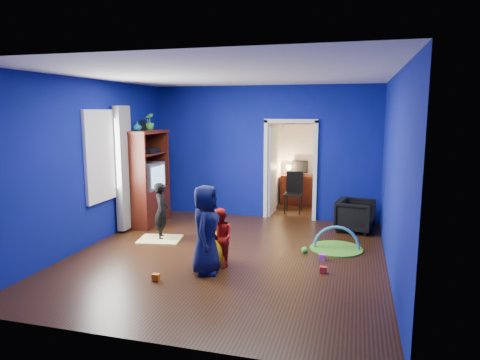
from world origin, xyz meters
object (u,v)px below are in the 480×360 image
(armchair, at_px, (355,216))
(play_mat, at_px, (336,249))
(toddler_red, at_px, (220,238))
(vase, at_px, (137,126))
(hopper_ball, at_px, (209,252))
(child_black, at_px, (161,211))
(kid_chair, at_px, (215,246))
(child_navy, at_px, (206,229))
(crt_tv, at_px, (148,176))
(folding_chair, at_px, (293,193))
(study_desk, at_px, (299,190))
(tv_armoire, at_px, (146,178))

(armchair, relative_size, play_mat, 0.78)
(toddler_red, distance_m, play_mat, 2.16)
(vase, distance_m, hopper_ball, 3.27)
(child_black, bearing_deg, vase, 29.18)
(toddler_red, height_order, kid_chair, toddler_red)
(armchair, xyz_separation_m, toddler_red, (-1.96, -2.56, 0.14))
(armchair, relative_size, child_navy, 0.53)
(toddler_red, relative_size, crt_tv, 1.29)
(vase, height_order, crt_tv, vase)
(armchair, xyz_separation_m, hopper_ball, (-2.14, -2.60, -0.10))
(kid_chair, height_order, folding_chair, folding_chair)
(armchair, xyz_separation_m, child_black, (-3.45, -1.48, 0.21))
(child_navy, height_order, kid_chair, child_navy)
(child_navy, distance_m, crt_tv, 3.12)
(vase, xyz_separation_m, folding_chair, (2.82, 2.08, -1.59))
(armchair, bearing_deg, vase, 112.05)
(vase, bearing_deg, hopper_ball, -39.86)
(play_mat, bearing_deg, folding_chair, 114.11)
(child_black, xyz_separation_m, kid_chair, (1.34, -0.88, -0.28))
(child_black, relative_size, study_desk, 1.20)
(toddler_red, height_order, hopper_ball, toddler_red)
(vase, relative_size, hopper_ball, 0.42)
(child_black, height_order, toddler_red, child_black)
(child_black, distance_m, kid_chair, 1.63)
(tv_armoire, distance_m, kid_chair, 2.87)
(toddler_red, bearing_deg, play_mat, 79.47)
(folding_chair, bearing_deg, child_navy, -99.57)
(child_navy, xyz_separation_m, study_desk, (0.69, 5.03, -0.28))
(tv_armoire, bearing_deg, play_mat, -10.01)
(armchair, bearing_deg, toddler_red, 153.03)
(armchair, xyz_separation_m, crt_tv, (-4.18, -0.56, 0.70))
(armchair, distance_m, folding_chair, 1.87)
(toddler_red, xyz_separation_m, folding_chair, (0.56, 3.78, 0.01))
(vase, distance_m, kid_chair, 3.15)
(hopper_ball, bearing_deg, child_navy, -78.69)
(armchair, height_order, study_desk, study_desk)
(tv_armoire, xyz_separation_m, folding_chair, (2.82, 1.78, -0.52))
(vase, distance_m, crt_tv, 1.08)
(tv_armoire, xyz_separation_m, study_desk, (2.82, 2.74, -0.60))
(tv_armoire, distance_m, play_mat, 4.10)
(study_desk, bearing_deg, crt_tv, -135.40)
(tv_armoire, bearing_deg, toddler_red, -41.50)
(vase, height_order, study_desk, vase)
(tv_armoire, relative_size, crt_tv, 2.80)
(hopper_ball, relative_size, play_mat, 0.49)
(child_navy, height_order, vase, vase)
(child_navy, xyz_separation_m, play_mat, (1.79, 1.60, -0.64))
(tv_armoire, height_order, kid_chair, tv_armoire)
(armchair, bearing_deg, play_mat, 177.30)
(kid_chair, height_order, study_desk, study_desk)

